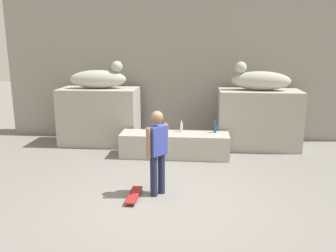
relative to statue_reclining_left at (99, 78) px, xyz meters
The scene contains 12 objects.
ground_plane 4.70m from the statue_reclining_left, 58.50° to the right, with size 40.00×40.00×0.00m, color slate.
facade_wall 2.61m from the statue_reclining_left, 27.55° to the left, with size 10.80×0.60×5.10m, color gray.
pedestal_left 1.10m from the statue_reclining_left, behind, with size 2.23×1.14×1.63m, color #A39E93.
pedestal_right 4.65m from the statue_reclining_left, ahead, with size 2.23×1.14×1.63m, color #A39E93.
statue_reclining_left is the anchor object (origin of this frame).
statue_reclining_right 4.48m from the statue_reclining_left, ahead, with size 1.65×0.71×0.78m.
ledge_block 2.95m from the statue_reclining_left, 25.07° to the right, with size 2.81×0.77×0.62m, color #A39E93.
skater 4.17m from the statue_reclining_left, 58.84° to the right, with size 0.39×0.43×1.67m.
skateboard 4.44m from the statue_reclining_left, 65.72° to the right, with size 0.21×0.80×0.08m.
bottle_clear 2.80m from the statue_reclining_left, 18.71° to the right, with size 0.07×0.07×0.30m.
bottle_orange 2.52m from the statue_reclining_left, 26.32° to the right, with size 0.07×0.07×0.27m.
bottle_blue 3.59m from the statue_reclining_left, 14.60° to the right, with size 0.07×0.07×0.30m.
Camera 1 is at (0.66, -6.21, 2.91)m, focal length 37.75 mm.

